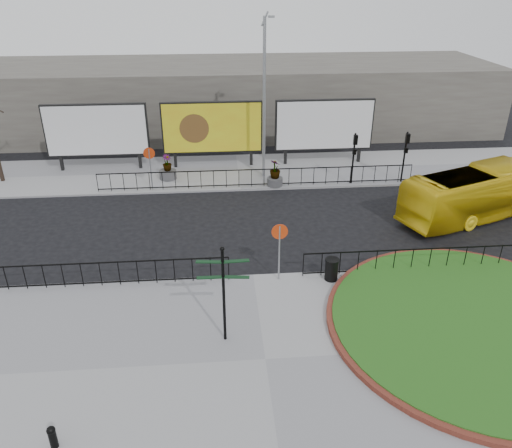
{
  "coord_description": "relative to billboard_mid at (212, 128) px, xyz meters",
  "views": [
    {
      "loc": [
        -1.32,
        -17.2,
        11.19
      ],
      "look_at": [
        0.23,
        1.35,
        1.75
      ],
      "focal_mm": 35.0,
      "sensor_mm": 36.0,
      "label": 1
    }
  ],
  "objects": [
    {
      "name": "signal_pole_a",
      "position": [
        8.0,
        -3.63,
        -0.5
      ],
      "size": [
        0.22,
        0.26,
        3.0
      ],
      "color": "black",
      "rests_on": "pavement_far"
    },
    {
      "name": "billboard_mid",
      "position": [
        0.0,
        0.0,
        0.0
      ],
      "size": [
        6.2,
        0.31,
        4.1
      ],
      "color": "black",
      "rests_on": "pavement_far"
    },
    {
      "name": "railing_far",
      "position": [
        2.5,
        -3.67,
        -1.93
      ],
      "size": [
        18.0,
        0.1,
        1.1
      ],
      "primitive_type": null,
      "color": "black",
      "rests_on": "pavement_far"
    },
    {
      "name": "grass_lawn",
      "position": [
        9.0,
        -16.97,
        -2.37
      ],
      "size": [
        10.0,
        10.0,
        0.22
      ],
      "primitive_type": "cylinder",
      "color": "#285215",
      "rests_on": "pavement_near"
    },
    {
      "name": "railing_near_right",
      "position": [
        8.0,
        -13.27,
        -1.93
      ],
      "size": [
        9.0,
        0.1,
        1.1
      ],
      "primitive_type": null,
      "color": "black",
      "rests_on": "pavement_near"
    },
    {
      "name": "pavement_far",
      "position": [
        1.5,
        -0.97,
        -2.54
      ],
      "size": [
        44.0,
        6.0,
        0.12
      ],
      "primitive_type": "cube",
      "color": "gray",
      "rests_on": "ground"
    },
    {
      "name": "lamp_post",
      "position": [
        3.01,
        -1.97,
        2.23
      ],
      "size": [
        0.74,
        0.18,
        9.23
      ],
      "color": "gray",
      "rests_on": "pavement_far"
    },
    {
      "name": "fingerpost_sign",
      "position": [
        0.25,
        -16.87,
        -0.33
      ],
      "size": [
        1.67,
        0.33,
        3.57
      ],
      "rotation": [
        0.0,
        0.0,
        -0.11
      ],
      "color": "black",
      "rests_on": "pavement_near"
    },
    {
      "name": "signal_pole_b",
      "position": [
        11.0,
        -3.63,
        -0.5
      ],
      "size": [
        0.22,
        0.26,
        3.0
      ],
      "color": "black",
      "rests_on": "pavement_far"
    },
    {
      "name": "railing_near_left",
      "position": [
        -4.5,
        -13.27,
        -1.93
      ],
      "size": [
        10.0,
        0.1,
        1.1
      ],
      "primitive_type": null,
      "color": "black",
      "rests_on": "pavement_near"
    },
    {
      "name": "bus",
      "position": [
        13.55,
        -8.14,
        -1.28
      ],
      "size": [
        9.63,
        5.52,
        2.64
      ],
      "primitive_type": "imported",
      "rotation": [
        0.0,
        0.0,
        1.94
      ],
      "color": "gold",
      "rests_on": "ground"
    },
    {
      "name": "planter_b",
      "position": [
        3.5,
        -3.57,
        -1.84
      ],
      "size": [
        0.9,
        0.9,
        1.56
      ],
      "color": "#4C4C4F",
      "rests_on": "pavement_far"
    },
    {
      "name": "speed_sign_near",
      "position": [
        2.5,
        -13.37,
        -0.68
      ],
      "size": [
        0.64,
        0.07,
        2.47
      ],
      "color": "gray",
      "rests_on": "pavement_near"
    },
    {
      "name": "litter_bin",
      "position": [
        4.59,
        -13.57,
        -2.01
      ],
      "size": [
        0.56,
        0.56,
        0.93
      ],
      "color": "black",
      "rests_on": "pavement_near"
    },
    {
      "name": "brick_edge",
      "position": [
        9.0,
        -16.97,
        -2.39
      ],
      "size": [
        10.4,
        10.4,
        0.18
      ],
      "primitive_type": "cylinder",
      "color": "brown",
      "rests_on": "pavement_near"
    },
    {
      "name": "billboard_left",
      "position": [
        -7.0,
        0.0,
        0.0
      ],
      "size": [
        6.2,
        0.31,
        4.1
      ],
      "color": "black",
      "rests_on": "pavement_far"
    },
    {
      "name": "pavement_near",
      "position": [
        1.5,
        -17.97,
        -2.54
      ],
      "size": [
        30.0,
        10.0,
        0.12
      ],
      "primitive_type": "cube",
      "color": "gray",
      "rests_on": "ground"
    },
    {
      "name": "billboard_right",
      "position": [
        7.0,
        0.0,
        0.0
      ],
      "size": [
        6.2,
        0.31,
        4.1
      ],
      "color": "black",
      "rests_on": "pavement_far"
    },
    {
      "name": "building_backdrop",
      "position": [
        1.5,
        9.03,
        -0.1
      ],
      "size": [
        40.0,
        10.0,
        5.0
      ],
      "primitive_type": "cube",
      "color": "#646158",
      "rests_on": "ground"
    },
    {
      "name": "ground",
      "position": [
        1.5,
        -12.97,
        -2.6
      ],
      "size": [
        90.0,
        90.0,
        0.0
      ],
      "primitive_type": "plane",
      "color": "black",
      "rests_on": "ground"
    },
    {
      "name": "speed_sign_far",
      "position": [
        -3.5,
        -3.57,
        -0.68
      ],
      "size": [
        0.64,
        0.07,
        2.47
      ],
      "color": "gray",
      "rests_on": "pavement_far"
    },
    {
      "name": "bollard",
      "position": [
        -4.31,
        -20.78,
        -2.09
      ],
      "size": [
        0.23,
        0.23,
        0.71
      ],
      "color": "black",
      "rests_on": "pavement_near"
    },
    {
      "name": "planter_a",
      "position": [
        -2.74,
        -1.97,
        -1.96
      ],
      "size": [
        1.0,
        1.0,
        1.48
      ],
      "color": "#4C4C4F",
      "rests_on": "pavement_far"
    }
  ]
}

